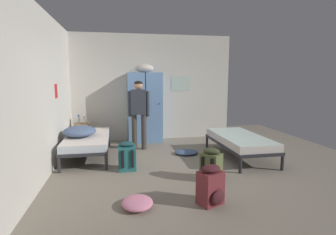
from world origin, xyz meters
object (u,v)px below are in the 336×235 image
person_traveler (139,108)px  backpack_maroon (211,186)px  clothes_pile_denim (186,152)px  clothes_pile_pink (137,203)px  locker_bank (145,106)px  backpack_teal (127,156)px  bed_right (240,140)px  shelf_unit (82,132)px  bed_left_rear (88,140)px  water_bottle (79,119)px  lotion_bottle (84,120)px  bedding_heap (80,131)px  backpack_olive (211,165)px

person_traveler → backpack_maroon: bearing=-76.8°
clothes_pile_denim → clothes_pile_pink: 2.66m
clothes_pile_pink → locker_bank: bearing=82.4°
backpack_teal → backpack_maroon: bearing=-56.4°
backpack_maroon → clothes_pile_denim: size_ratio=1.05×
person_traveler → bed_right: bearing=-27.8°
backpack_teal → clothes_pile_pink: size_ratio=1.16×
shelf_unit → person_traveler: person_traveler is taller
bed_left_rear → water_bottle: size_ratio=9.03×
bed_right → clothes_pile_denim: (-1.06, 0.46, -0.34)m
bed_left_rear → lotion_bottle: size_ratio=11.40×
backpack_maroon → clothes_pile_denim: backpack_maroon is taller
locker_bank → person_traveler: 0.80m
bedding_heap → bed_left_rear: bearing=24.4°
bedding_heap → clothes_pile_denim: (2.31, -0.11, -0.55)m
shelf_unit → clothes_pile_denim: shelf_unit is taller
bed_left_rear → bed_right: bearing=-11.1°
bed_left_rear → backpack_teal: backpack_teal is taller
lotion_bottle → backpack_maroon: lotion_bottle is taller
lotion_bottle → backpack_olive: 3.73m
backpack_olive → backpack_teal: (-1.38, 0.75, 0.00)m
person_traveler → clothes_pile_pink: 3.12m
bed_left_rear → lotion_bottle: lotion_bottle is taller
backpack_maroon → backpack_olive: 0.91m
lotion_bottle → backpack_maroon: 4.26m
backpack_teal → bed_right: bearing=8.4°
shelf_unit → clothes_pile_denim: bearing=-28.8°
clothes_pile_denim → clothes_pile_pink: clothes_pile_pink is taller
shelf_unit → person_traveler: bearing=-26.3°
lotion_bottle → backpack_teal: (0.98, -2.10, -0.39)m
bed_right → backpack_maroon: 2.39m
locker_bank → clothes_pile_denim: (0.79, -1.40, -0.93)m
locker_bank → shelf_unit: size_ratio=3.63×
backpack_teal → bed_left_rear: bearing=129.0°
person_traveler → clothes_pile_denim: bearing=-32.1°
clothes_pile_pink → backpack_olive: bearing=30.2°
backpack_maroon → bed_left_rear: bearing=125.7°
bed_right → person_traveler: person_traveler is taller
shelf_unit → bed_left_rear: size_ratio=0.30×
locker_bank → clothes_pile_denim: locker_bank is taller
bedding_heap → clothes_pile_pink: (1.03, -2.44, -0.53)m
locker_bank → shelf_unit: locker_bank is taller
bedding_heap → backpack_olive: size_ratio=1.42×
bedding_heap → clothes_pile_pink: size_ratio=1.64×
locker_bank → clothes_pile_pink: locker_bank is taller
bed_right → water_bottle: 4.00m
shelf_unit → bed_right: size_ratio=0.30×
bed_left_rear → backpack_teal: (0.80, -0.99, -0.12)m
backpack_teal → bedding_heap: bearing=135.8°
bed_left_rear → bedding_heap: 0.27m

